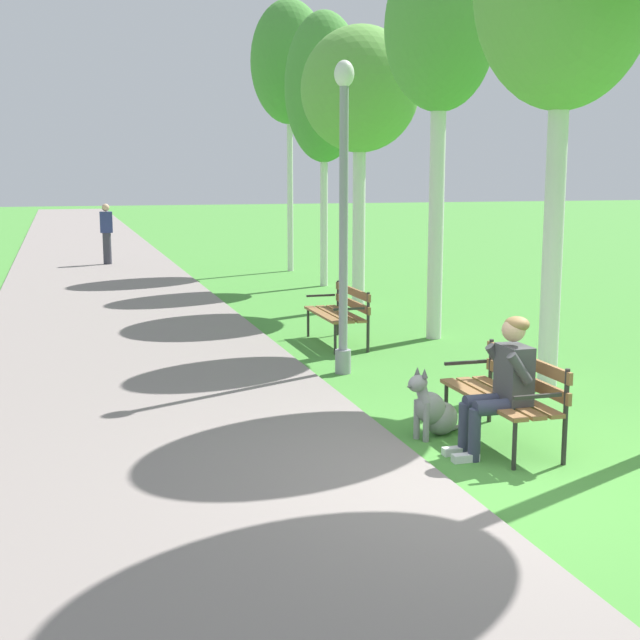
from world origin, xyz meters
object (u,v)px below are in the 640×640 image
object	(u,v)px
dog_grey	(434,410)
birch_tree_third	(440,34)
birch_tree_fourth	(360,91)
lamp_post_near	(344,215)
birch_tree_fifth	(324,88)
person_seated_on_near_bench	(503,380)
pedestrian_distant	(107,234)
park_bench_near	(508,390)
park_bench_mid	(341,310)
birch_tree_sixth	(289,63)

from	to	relation	value
dog_grey	birch_tree_third	distance (m)	6.57
dog_grey	birch_tree_fourth	world-z (taller)	birch_tree_fourth
lamp_post_near	birch_tree_fifth	world-z (taller)	birch_tree_fifth
lamp_post_near	birch_tree_fourth	distance (m)	5.68
birch_tree_third	birch_tree_fourth	size ratio (longest dim) A/B	1.13
person_seated_on_near_bench	birch_tree_fourth	distance (m)	9.16
birch_tree_third	pedestrian_distant	world-z (taller)	birch_tree_third
park_bench_near	person_seated_on_near_bench	distance (m)	0.39
person_seated_on_near_bench	lamp_post_near	xyz separation A→B (m)	(-0.37, 3.45, 1.29)
park_bench_near	park_bench_mid	bearing A→B (deg)	90.30
birch_tree_third	birch_tree_fourth	world-z (taller)	birch_tree_third
birch_tree_fifth	birch_tree_sixth	xyz separation A→B (m)	(0.04, 3.07, 0.87)
dog_grey	birch_tree_sixth	xyz separation A→B (m)	(2.25, 14.06, 4.85)
pedestrian_distant	birch_tree_fifth	bearing A→B (deg)	-52.57
birch_tree_sixth	birch_tree_fourth	bearing A→B (deg)	-93.08
park_bench_mid	person_seated_on_near_bench	bearing A→B (deg)	-91.98
birch_tree_fourth	birch_tree_fifth	distance (m)	3.25
dog_grey	birch_tree_fifth	bearing A→B (deg)	78.62
birch_tree_fourth	birch_tree_sixth	world-z (taller)	birch_tree_sixth
birch_tree_fourth	birch_tree_fifth	bearing A→B (deg)	84.62
person_seated_on_near_bench	pedestrian_distant	xyz separation A→B (m)	(-2.50, 17.35, 0.16)
person_seated_on_near_bench	birch_tree_sixth	size ratio (longest dim) A/B	0.19
park_bench_near	birch_tree_fourth	size ratio (longest dim) A/B	0.30
lamp_post_near	pedestrian_distant	distance (m)	14.11
dog_grey	pedestrian_distant	size ratio (longest dim) A/B	0.47
birch_tree_third	birch_tree_sixth	size ratio (longest dim) A/B	0.86
person_seated_on_near_bench	birch_tree_sixth	xyz separation A→B (m)	(1.89, 14.72, 4.43)
birch_tree_fifth	dog_grey	bearing A→B (deg)	-101.38
birch_tree_third	birch_tree_sixth	distance (m)	9.46
park_bench_near	pedestrian_distant	size ratio (longest dim) A/B	0.91
person_seated_on_near_bench	birch_tree_fifth	world-z (taller)	birch_tree_fifth
lamp_post_near	pedestrian_distant	world-z (taller)	lamp_post_near
park_bench_near	birch_tree_fifth	world-z (taller)	birch_tree_fifth
pedestrian_distant	person_seated_on_near_bench	bearing A→B (deg)	-81.79
dog_grey	birch_tree_third	bearing A→B (deg)	66.22
dog_grey	birch_tree_sixth	bearing A→B (deg)	80.92
birch_tree_fifth	birch_tree_sixth	size ratio (longest dim) A/B	0.88
park_bench_near	park_bench_mid	distance (m)	4.97
birch_tree_sixth	dog_grey	bearing A→B (deg)	-99.08
birch_tree_fourth	park_bench_mid	bearing A→B (deg)	-113.29
birch_tree_fifth	pedestrian_distant	size ratio (longest dim) A/B	3.55
lamp_post_near	birch_tree_sixth	size ratio (longest dim) A/B	0.57
birch_tree_third	birch_tree_fifth	size ratio (longest dim) A/B	0.98
park_bench_mid	birch_tree_fourth	xyz separation A→B (m)	(1.37, 3.18, 3.40)
dog_grey	lamp_post_near	distance (m)	3.27
person_seated_on_near_bench	pedestrian_distant	distance (m)	17.53
park_bench_near	birch_tree_fifth	xyz separation A→B (m)	(1.65, 11.37, 3.74)
park_bench_near	birch_tree_fourth	bearing A→B (deg)	80.64
lamp_post_near	birch_tree_fourth	xyz separation A→B (m)	(1.92, 4.99, 1.94)
person_seated_on_near_bench	birch_tree_sixth	distance (m)	15.49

